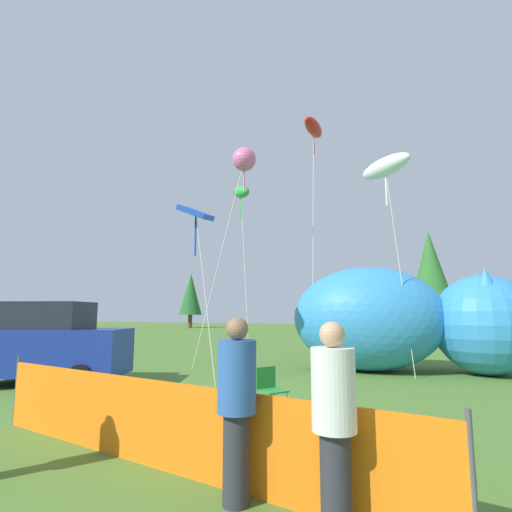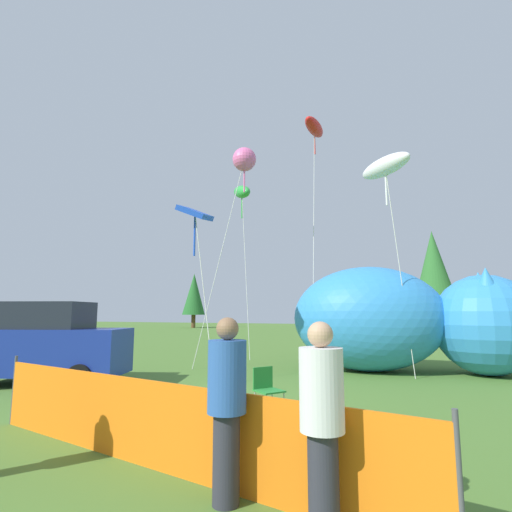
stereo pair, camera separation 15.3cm
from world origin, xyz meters
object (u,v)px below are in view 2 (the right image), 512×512
Objects in this scene: inflatable_cat at (402,322)px; kite_white_ghost at (385,167)px; folding_chair at (266,386)px; spectator_in_yellow_shirt at (227,400)px; kite_blue_box at (195,215)px; kite_green_fish at (242,192)px; parked_car at (50,344)px; spectator_in_black_shirt at (322,416)px; kite_red_lizard at (314,128)px; kite_pink_octopus at (244,160)px.

inflatable_cat is 5.16m from kite_white_ghost.
folding_chair is 4.02m from spectator_in_yellow_shirt.
kite_blue_box reaches higher than folding_chair.
kite_green_fish is (-5.60, 13.03, 6.64)m from spectator_in_yellow_shirt.
spectator_in_black_shirt is (8.65, -4.60, -0.07)m from parked_car.
kite_red_lizard is (-3.26, 4.13, 3.78)m from kite_white_ghost.
folding_chair is 0.10× the size of kite_pink_octopus.
kite_red_lizard is (5.53, 8.85, 9.32)m from parked_car.
kite_white_ghost is at bearing -29.99° from kite_green_fish.
kite_blue_box is at bearing -149.97° from inflatable_cat.
kite_green_fish is at bearing 115.00° from kite_pink_octopus.
spectator_in_black_shirt is (-0.38, -10.56, -0.60)m from inflatable_cat.
kite_blue_box reaches higher than spectator_in_black_shirt.
inflatable_cat is at bearing 105.51° from folding_chair.
spectator_in_black_shirt is 10.88m from kite_white_ghost.
kite_green_fish is (-6.67, 13.26, 6.66)m from spectator_in_black_shirt.
inflatable_cat is (9.03, 5.96, 0.53)m from parked_car.
kite_blue_box is at bearing -77.70° from kite_green_fish.
kite_white_ghost is (2.20, 5.23, 6.15)m from folding_chair.
spectator_in_yellow_shirt is 12.20m from kite_pink_octopus.
kite_white_ghost is 6.32m from kite_blue_box.
inflatable_cat reaches higher than folding_chair.
spectator_in_yellow_shirt is (7.57, -4.37, -0.06)m from parked_car.
spectator_in_yellow_shirt is 0.23× the size of kite_green_fish.
kite_white_ghost reaches higher than spectator_in_yellow_shirt.
kite_green_fish is 3.99m from kite_pink_octopus.
spectator_in_black_shirt is 0.17× the size of kite_red_lizard.
kite_blue_box is (3.46, 1.83, 3.75)m from parked_car.
inflatable_cat is 4.12× the size of spectator_in_yellow_shirt.
kite_blue_box is at bearing -151.52° from kite_white_ghost.
kite_red_lizard is (-3.11, 13.46, 9.39)m from spectator_in_black_shirt.
spectator_in_yellow_shirt is at bearing -104.56° from inflatable_cat.
inflatable_cat is at bearing 79.07° from kite_white_ghost.
kite_green_fish is 1.01× the size of kite_pink_octopus.
kite_green_fish is at bearing 150.01° from kite_white_ghost.
spectator_in_yellow_shirt reaches higher than spectator_in_black_shirt.
inflatable_cat reaches higher than spectator_in_yellow_shirt.
kite_red_lizard is 9.20m from kite_blue_box.
kite_red_lizard is at bearing 128.22° from kite_white_ghost.
kite_pink_octopus reaches higher than spectator_in_black_shirt.
kite_green_fish is (-7.05, 2.69, 6.06)m from inflatable_cat.
parked_car is at bearing -122.01° from kite_red_lizard.
kite_pink_octopus is (3.66, 5.04, 6.64)m from parked_car.
spectator_in_yellow_shirt is at bearing -48.63° from parked_car.
spectator_in_black_shirt is 12.76m from kite_pink_octopus.
inflatable_cat reaches higher than spectator_in_black_shirt.
folding_chair is 8.37m from kite_white_ghost.
kite_green_fish is at bearing 113.26° from spectator_in_yellow_shirt.
spectator_in_black_shirt is 0.23× the size of kite_pink_octopus.
kite_white_ghost reaches higher than spectator_in_black_shirt.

